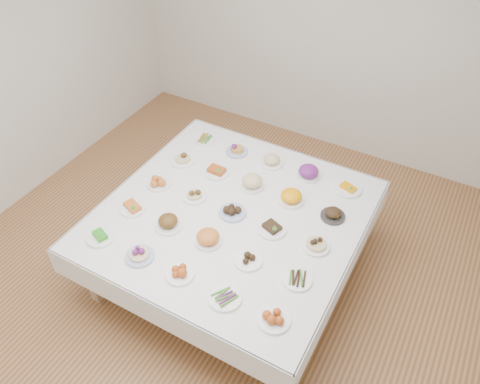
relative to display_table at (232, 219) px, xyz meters
The scene contains 27 objects.
room_envelope 1.16m from the display_table, 136.79° to the right, with size 5.02×5.02×2.81m.
display_table is the anchor object (origin of this frame).
dish_0 1.11m from the display_table, 135.46° to the right, with size 0.23×0.23×0.09m.
dish_1 0.88m from the display_table, 116.19° to the right, with size 0.23×0.23×0.13m.
dish_2 0.78m from the display_table, 90.39° to the right, with size 0.21×0.21×0.10m.
dish_3 0.89m from the display_table, 63.15° to the right, with size 0.24×0.24×0.06m.
dish_4 1.12m from the display_table, 44.67° to the right, with size 0.23×0.23×0.10m.
dish_5 0.87m from the display_table, 153.85° to the right, with size 0.22×0.22×0.10m.
dish_6 0.57m from the display_table, 134.17° to the right, with size 0.24×0.24×0.14m.
dish_7 0.40m from the display_table, 89.90° to the right, with size 0.22×0.22×0.14m.
dish_8 0.56m from the display_table, 46.32° to the right, with size 0.22×0.22×0.09m.
dish_9 0.88m from the display_table, 25.90° to the right, with size 0.23×0.23×0.05m.
dish_10 0.78m from the display_table, behind, with size 0.22×0.22×0.10m.
dish_11 0.41m from the display_table, behind, with size 0.21×0.21×0.11m.
dish_12 0.11m from the display_table, ahead, with size 0.24×0.24×0.10m.
dish_13 0.41m from the display_table, ahead, with size 0.24×0.24×0.11m.
dish_14 0.80m from the display_table, ahead, with size 0.22×0.22×0.12m.
dish_15 0.88m from the display_table, 153.39° to the left, with size 0.24×0.24×0.14m.
dish_16 0.57m from the display_table, 134.72° to the left, with size 0.23×0.23×0.11m.
dish_17 0.41m from the display_table, 91.12° to the left, with size 0.24×0.24×0.14m.
dish_18 0.57m from the display_table, 45.48° to the left, with size 0.26×0.26×0.14m.
dish_19 0.88m from the display_table, 26.04° to the left, with size 0.21×0.21×0.11m.
dish_20 1.11m from the display_table, 134.56° to the left, with size 0.21×0.21×0.05m.
dish_21 0.87m from the display_table, 116.38° to the left, with size 0.22×0.22×0.12m.
dish_22 0.79m from the display_table, 90.07° to the left, with size 0.22×0.22×0.12m.
dish_23 0.88m from the display_table, 63.62° to the left, with size 0.26×0.26×0.14m.
dish_24 1.11m from the display_table, 44.96° to the left, with size 0.24×0.24×0.10m.
Camera 1 is at (1.57, -2.39, 3.61)m, focal length 35.00 mm.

